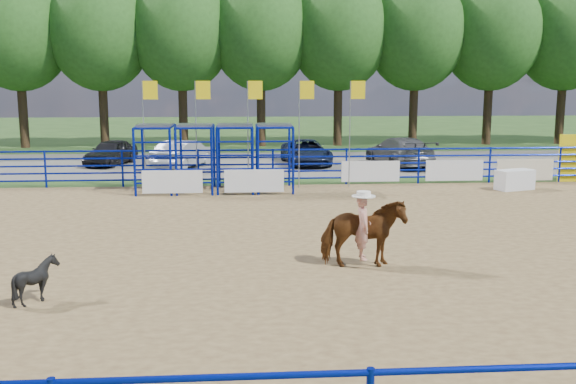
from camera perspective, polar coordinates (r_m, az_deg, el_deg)
The scene contains 13 objects.
ground at distance 16.29m, azimuth 0.32°, elevation -5.11°, with size 120.00×120.00×0.00m, color #335221.
arena_dirt at distance 16.29m, azimuth 0.32°, elevation -5.08°, with size 30.00×20.00×0.02m, color olive.
gravel_strip at distance 32.98m, azimuth -1.92°, elevation 2.55°, with size 40.00×10.00×0.01m, color #68665C.
announcer_table at distance 26.42m, azimuth 19.50°, elevation 1.03°, with size 1.46×0.68×0.78m, color silver.
horse_and_rider at distance 14.58m, azimuth 6.68°, elevation -3.27°, with size 1.89×0.89×2.49m.
calf at distance 13.25m, azimuth -21.48°, elevation -7.27°, with size 0.72×0.81×0.89m, color black.
car_a at distance 33.54m, azimuth -15.47°, elevation 3.43°, with size 1.51×3.76×1.28m, color black.
car_b at distance 31.61m, azimuth -9.24°, elevation 3.36°, with size 1.44×4.12×1.36m, color gray.
car_c at distance 32.49m, azimuth 1.62°, elevation 3.56°, with size 2.06×4.47×1.24m, color black.
car_d at distance 32.35m, azimuth 9.86°, elevation 3.56°, with size 2.02×4.96×1.44m, color #505052.
perimeter_fence at distance 16.11m, azimuth 0.32°, elevation -2.54°, with size 30.10×20.10×1.50m.
chute_assembly at distance 24.71m, azimuth -5.64°, elevation 2.97°, with size 19.32×2.41×4.20m.
treeline at distance 41.84m, azimuth -2.46°, elevation 14.44°, with size 56.40×6.40×11.24m.
Camera 1 is at (-1.20, -15.69, 4.22)m, focal length 40.00 mm.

